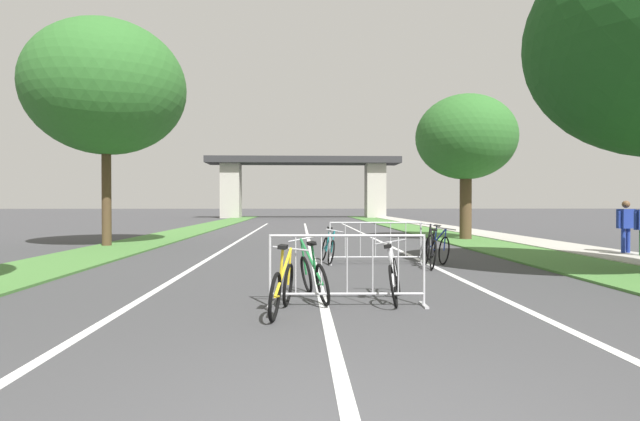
# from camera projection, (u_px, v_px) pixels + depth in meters

# --- Properties ---
(grass_verge_left) EXTENTS (2.41, 61.10, 0.05)m
(grass_verge_left) POSITION_uv_depth(u_px,v_px,m) (191.00, 231.00, 27.58)
(grass_verge_left) COLOR #477A38
(grass_verge_left) RESTS_ON ground
(grass_verge_right) EXTENTS (2.41, 61.10, 0.05)m
(grass_verge_right) POSITION_uv_depth(u_px,v_px,m) (420.00, 230.00, 28.08)
(grass_verge_right) COLOR #477A38
(grass_verge_right) RESTS_ON ground
(sidewalk_path_right) EXTENTS (1.94, 61.10, 0.08)m
(sidewalk_path_right) POSITION_uv_depth(u_px,v_px,m) (459.00, 230.00, 28.17)
(sidewalk_path_right) COLOR #ADA89E
(sidewalk_path_right) RESTS_ON ground
(lane_stripe_center) EXTENTS (0.14, 35.35, 0.01)m
(lane_stripe_center) POSITION_uv_depth(u_px,v_px,m) (309.00, 240.00, 20.52)
(lane_stripe_center) COLOR silver
(lane_stripe_center) RESTS_ON ground
(lane_stripe_right_lane) EXTENTS (0.14, 35.35, 0.01)m
(lane_stripe_right_lane) POSITION_uv_depth(u_px,v_px,m) (378.00, 240.00, 20.63)
(lane_stripe_right_lane) COLOR silver
(lane_stripe_right_lane) RESTS_ON ground
(lane_stripe_left_lane) EXTENTS (0.14, 35.35, 0.01)m
(lane_stripe_left_lane) POSITION_uv_depth(u_px,v_px,m) (239.00, 240.00, 20.41)
(lane_stripe_left_lane) COLOR silver
(lane_stripe_left_lane) RESTS_ON ground
(overpass_bridge) EXTENTS (20.26, 3.94, 6.40)m
(overpass_bridge) POSITION_uv_depth(u_px,v_px,m) (303.00, 176.00, 53.25)
(overpass_bridge) COLOR #2D2D30
(overpass_bridge) RESTS_ON ground
(tree_left_maple_mid) EXTENTS (5.41, 5.41, 7.80)m
(tree_left_maple_mid) POSITION_uv_depth(u_px,v_px,m) (106.00, 88.00, 17.37)
(tree_left_maple_mid) COLOR #4C3823
(tree_left_maple_mid) RESTS_ON ground
(tree_right_oak_near) EXTENTS (4.11, 4.11, 6.00)m
(tree_right_oak_near) POSITION_uv_depth(u_px,v_px,m) (466.00, 138.00, 20.74)
(tree_right_oak_near) COLOR #4C3823
(tree_right_oak_near) RESTS_ON ground
(crowd_barrier_nearest) EXTENTS (2.32, 0.50, 1.05)m
(crowd_barrier_nearest) POSITION_uv_depth(u_px,v_px,m) (347.00, 271.00, 7.32)
(crowd_barrier_nearest) COLOR #ADADB2
(crowd_barrier_nearest) RESTS_ON ground
(crowd_barrier_second) EXTENTS (2.31, 0.46, 1.05)m
(crowd_barrier_second) POSITION_uv_depth(u_px,v_px,m) (375.00, 243.00, 12.39)
(crowd_barrier_second) COLOR #ADADB2
(crowd_barrier_second) RESTS_ON ground
(bicycle_blue_0) EXTENTS (0.50, 1.74, 0.96)m
(bicycle_blue_0) POSITION_uv_depth(u_px,v_px,m) (437.00, 247.00, 12.83)
(bicycle_blue_0) COLOR black
(bicycle_blue_0) RESTS_ON ground
(bicycle_green_1) EXTENTS (0.66, 1.72, 0.96)m
(bicycle_green_1) POSITION_uv_depth(u_px,v_px,m) (313.00, 276.00, 7.84)
(bicycle_green_1) COLOR black
(bicycle_green_1) RESTS_ON ground
(bicycle_yellow_2) EXTENTS (0.55, 1.61, 0.96)m
(bicycle_yellow_2) POSITION_uv_depth(u_px,v_px,m) (282.00, 287.00, 6.83)
(bicycle_yellow_2) COLOR black
(bicycle_yellow_2) RESTS_ON ground
(bicycle_teal_3) EXTENTS (0.53, 1.64, 0.90)m
(bicycle_teal_3) POSITION_uv_depth(u_px,v_px,m) (328.00, 249.00, 12.78)
(bicycle_teal_3) COLOR black
(bicycle_teal_3) RESTS_ON ground
(bicycle_black_4) EXTENTS (0.56, 1.73, 1.03)m
(bicycle_black_4) POSITION_uv_depth(u_px,v_px,m) (430.00, 251.00, 11.83)
(bicycle_black_4) COLOR black
(bicycle_black_4) RESTS_ON ground
(bicycle_silver_5) EXTENTS (0.52, 1.66, 0.93)m
(bicycle_silver_5) POSITION_uv_depth(u_px,v_px,m) (394.00, 277.00, 7.72)
(bicycle_silver_5) COLOR black
(bicycle_silver_5) RESTS_ON ground
(pedestrian_pushing_bike) EXTENTS (0.57, 0.35, 1.59)m
(pedestrian_pushing_bike) POSITION_uv_depth(u_px,v_px,m) (626.00, 222.00, 14.52)
(pedestrian_pushing_bike) COLOR navy
(pedestrian_pushing_bike) RESTS_ON ground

